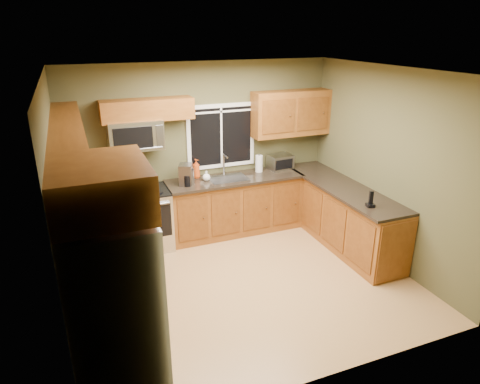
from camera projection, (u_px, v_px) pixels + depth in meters
floor at (246, 282)px, 5.66m from camera, size 4.20×4.20×0.00m
ceiling at (248, 72)px, 4.69m from camera, size 4.20×4.20×0.00m
back_wall at (203, 150)px, 6.74m from camera, size 4.20×0.00×4.20m
front_wall at (328, 255)px, 3.62m from camera, size 4.20×0.00×4.20m
left_wall at (61, 213)px, 4.45m from camera, size 0.00×3.60×3.60m
right_wall at (387, 167)px, 5.90m from camera, size 0.00×3.60×3.60m
window at (221, 136)px, 6.76m from camera, size 1.12×0.03×1.02m
base_cabinets_left at (98, 261)px, 5.29m from camera, size 0.60×2.65×0.90m
countertop_left at (95, 227)px, 5.13m from camera, size 0.65×2.65×0.04m
base_cabinets_back at (235, 206)px, 6.95m from camera, size 2.17×0.60×0.90m
countertop_back at (235, 179)px, 6.76m from camera, size 2.17×0.65×0.04m
base_cabinets_peninsula at (341, 215)px, 6.59m from camera, size 0.60×2.52×0.90m
countertop_peninsula at (342, 187)px, 6.42m from camera, size 0.65×2.50×0.04m
upper_cabinets_left at (70, 152)px, 4.74m from camera, size 0.33×2.65×0.72m
upper_cabinets_back_left at (147, 110)px, 6.04m from camera, size 1.30×0.33×0.30m
upper_cabinets_back_right at (291, 113)px, 6.91m from camera, size 1.30×0.33×0.72m
upper_cabinet_over_fridge at (100, 188)px, 3.21m from camera, size 0.72×0.90×0.38m
refrigerator at (116, 313)px, 3.61m from camera, size 0.74×0.90×1.80m
range at (144, 219)px, 6.41m from camera, size 0.76×0.69×0.94m
microwave at (136, 135)px, 6.07m from camera, size 0.76×0.41×0.42m
sink at (228, 177)px, 6.72m from camera, size 0.60×0.42×0.36m
toaster_oven at (280, 162)px, 7.13m from camera, size 0.41×0.33×0.24m
coffee_maker at (186, 175)px, 6.40m from camera, size 0.26×0.30×0.31m
kettle at (189, 176)px, 6.44m from camera, size 0.18×0.18×0.28m
paper_towel_roll at (259, 164)px, 6.98m from camera, size 0.14×0.14×0.30m
soap_bottle_a at (196, 169)px, 6.69m from camera, size 0.15×0.15×0.30m
soap_bottle_c at (206, 176)px, 6.59m from camera, size 0.15×0.15×0.15m
cordless_phone at (371, 202)px, 5.62m from camera, size 0.12×0.12×0.22m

